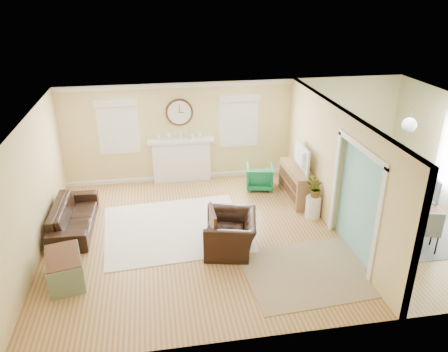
{
  "coord_description": "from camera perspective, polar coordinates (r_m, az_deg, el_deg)",
  "views": [
    {
      "loc": [
        -2.18,
        -7.83,
        4.88
      ],
      "look_at": [
        -0.8,
        0.3,
        1.2
      ],
      "focal_mm": 35.0,
      "sensor_mm": 36.0,
      "label": 1
    }
  ],
  "objects": [
    {
      "name": "wall_back",
      "position": [
        11.61,
        1.68,
        6.08
      ],
      "size": [
        9.0,
        0.02,
        2.6
      ],
      "primitive_type": "cube",
      "color": "#E8D285",
      "rests_on": "ground"
    },
    {
      "name": "dining_chair_e",
      "position": [
        10.63,
        24.87,
        -2.34
      ],
      "size": [
        0.51,
        0.51,
        0.94
      ],
      "color": "gray",
      "rests_on": "floor"
    },
    {
      "name": "pendant",
      "position": [
        9.76,
        23.03,
        6.19
      ],
      "size": [
        0.3,
        0.3,
        0.55
      ],
      "color": "gold",
      "rests_on": "ceiling"
    },
    {
      "name": "dining_chair_s",
      "position": [
        9.42,
        25.13,
        -5.95
      ],
      "size": [
        0.5,
        0.5,
        0.91
      ],
      "color": "gray",
      "rests_on": "floor"
    },
    {
      "name": "fireplace",
      "position": [
        11.55,
        -5.57,
        2.17
      ],
      "size": [
        1.7,
        0.3,
        1.17
      ],
      "color": "white",
      "rests_on": "ground"
    },
    {
      "name": "wall_left",
      "position": [
        8.92,
        -23.81,
        -1.8
      ],
      "size": [
        0.02,
        6.0,
        2.6
      ],
      "primitive_type": "cube",
      "color": "#E8D285",
      "rests_on": "ground"
    },
    {
      "name": "rug_cream",
      "position": [
        9.56,
        -6.36,
        -6.76
      ],
      "size": [
        3.15,
        2.78,
        0.02
      ],
      "primitive_type": "cube",
      "rotation": [
        0.0,
        0.0,
        0.07
      ],
      "color": "silver",
      "rests_on": "floor"
    },
    {
      "name": "eames_chair",
      "position": [
        8.63,
        0.87,
        -7.51
      ],
      "size": [
        1.2,
        1.31,
        0.73
      ],
      "primitive_type": "imported",
      "rotation": [
        0.0,
        0.0,
        -1.79
      ],
      "color": "black",
      "rests_on": "floor"
    },
    {
      "name": "partition",
      "position": [
        9.58,
        13.79,
        1.75
      ],
      "size": [
        0.17,
        6.0,
        2.6
      ],
      "color": "#E8D285",
      "rests_on": "ground"
    },
    {
      "name": "trunk",
      "position": [
        8.32,
        -20.09,
        -11.27
      ],
      "size": [
        0.77,
        1.05,
        0.55
      ],
      "color": "gray",
      "rests_on": "floor"
    },
    {
      "name": "dining_chair_n",
      "position": [
        11.01,
        19.21,
        -0.38
      ],
      "size": [
        0.52,
        0.52,
        0.98
      ],
      "color": "gray",
      "rests_on": "floor"
    },
    {
      "name": "credenza",
      "position": [
        10.76,
        9.51,
        -0.92
      ],
      "size": [
        0.5,
        1.47,
        0.8
      ],
      "color": "#9D734E",
      "rests_on": "floor"
    },
    {
      "name": "dining_chair_w",
      "position": [
        9.81,
        18.95,
        -3.46
      ],
      "size": [
        0.43,
        0.43,
        0.96
      ],
      "color": "white",
      "rests_on": "floor"
    },
    {
      "name": "window_right",
      "position": [
        11.47,
        1.99,
        7.73
      ],
      "size": [
        1.05,
        0.13,
        1.42
      ],
      "color": "white",
      "rests_on": "wall_back"
    },
    {
      "name": "wall_front",
      "position": [
        6.39,
        12.3,
        -10.64
      ],
      "size": [
        9.0,
        0.02,
        2.6
      ],
      "primitive_type": "cube",
      "color": "#E8D285",
      "rests_on": "ground"
    },
    {
      "name": "green_chair",
      "position": [
        11.21,
        4.66,
        -0.11
      ],
      "size": [
        0.78,
        0.8,
        0.62
      ],
      "primitive_type": "imported",
      "rotation": [
        0.0,
        0.0,
        2.94
      ],
      "color": "#11623A",
      "rests_on": "floor"
    },
    {
      "name": "rug_jute",
      "position": [
        8.34,
        10.97,
        -12.2
      ],
      "size": [
        2.44,
        2.05,
        0.01
      ],
      "primitive_type": "cube",
      "rotation": [
        0.0,
        0.0,
        0.07
      ],
      "color": "tan",
      "rests_on": "floor"
    },
    {
      "name": "window_left",
      "position": [
        11.29,
        -13.73,
        6.77
      ],
      "size": [
        1.05,
        0.13,
        1.42
      ],
      "color": "white",
      "rests_on": "wall_back"
    },
    {
      "name": "potted_plant",
      "position": [
        9.83,
        11.77,
        -1.61
      ],
      "size": [
        0.45,
        0.41,
        0.42
      ],
      "primitive_type": "imported",
      "rotation": [
        0.0,
        0.0,
        2.87
      ],
      "color": "#337F33",
      "rests_on": "garden_stool"
    },
    {
      "name": "rug_grey",
      "position": [
        10.48,
        21.77,
        -5.56
      ],
      "size": [
        2.39,
        2.99,
        0.01
      ],
      "primitive_type": "cube",
      "color": "gray",
      "rests_on": "floor"
    },
    {
      "name": "wall_clock",
      "position": [
        11.23,
        -5.86,
        8.28
      ],
      "size": [
        0.7,
        0.07,
        0.7
      ],
      "color": "#4F2A17",
      "rests_on": "wall_back"
    },
    {
      "name": "garden_stool",
      "position": [
        10.03,
        11.55,
        -3.97
      ],
      "size": [
        0.34,
        0.34,
        0.5
      ],
      "primitive_type": "cylinder",
      "color": "white",
      "rests_on": "floor"
    },
    {
      "name": "ceiling",
      "position": [
        8.44,
        5.76,
        8.26
      ],
      "size": [
        9.0,
        6.0,
        0.02
      ],
      "primitive_type": "cube",
      "color": "white",
      "rests_on": "wall_back"
    },
    {
      "name": "dining_table",
      "position": [
        10.35,
        22.01,
        -4.18
      ],
      "size": [
        1.11,
        1.76,
        0.59
      ],
      "primitive_type": "imported",
      "rotation": [
        0.0,
        0.0,
        1.68
      ],
      "color": "#4F2A17",
      "rests_on": "floor"
    },
    {
      "name": "sofa",
      "position": [
        9.88,
        -19.03,
        -5.0
      ],
      "size": [
        0.83,
        2.07,
        0.6
      ],
      "primitive_type": "imported",
      "rotation": [
        0.0,
        0.0,
        1.56
      ],
      "color": "black",
      "rests_on": "floor"
    },
    {
      "name": "floor",
      "position": [
        9.48,
        5.12,
        -7.04
      ],
      "size": [
        9.0,
        9.0,
        0.0
      ],
      "primitive_type": "plane",
      "color": "#945F2B",
      "rests_on": "ground"
    },
    {
      "name": "tv",
      "position": [
        10.48,
        9.68,
        2.49
      ],
      "size": [
        0.18,
        1.01,
        0.58
      ],
      "primitive_type": "imported",
      "rotation": [
        0.0,
        0.0,
        1.53
      ],
      "color": "black",
      "rests_on": "credenza"
    }
  ]
}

